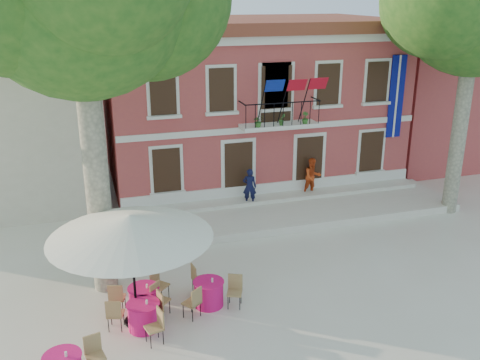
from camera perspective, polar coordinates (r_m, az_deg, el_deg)
name	(u,v)px	position (r m, az deg, el deg)	size (l,w,h in m)	color
ground	(280,274)	(17.59, 4.32, -9.93)	(90.00, 90.00, 0.00)	beige
main_building	(246,99)	(25.89, 0.66, 8.63)	(13.50, 9.59, 7.50)	#AB3E41
neighbor_east	(444,94)	(32.49, 20.92, 8.55)	(9.40, 9.40, 6.40)	#AB3E41
terrace	(287,212)	(21.88, 5.07, -3.43)	(14.00, 3.40, 0.30)	silver
patio_umbrella	(130,226)	(14.13, -11.63, -4.88)	(4.30, 4.30, 3.20)	black
pedestrian_navy	(250,187)	(21.92, 1.03, -0.72)	(0.56, 0.37, 1.54)	black
pedestrian_orange	(312,177)	(23.12, 7.74, 0.33)	(0.81, 0.63, 1.66)	#D04318
cafe_table_1	(209,292)	(15.76, -3.35, -11.84)	(1.86, 1.72, 0.95)	#E31565
cafe_table_2	(144,315)	(14.99, -10.24, -13.94)	(1.82, 1.79, 0.95)	#E31565
cafe_table_3	(144,298)	(15.69, -10.20, -12.30)	(1.82, 1.80, 0.95)	#E31565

